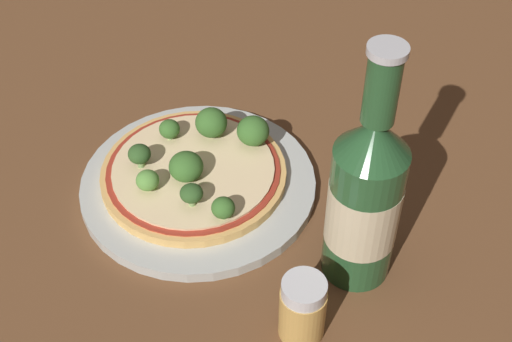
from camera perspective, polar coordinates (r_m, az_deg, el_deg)
name	(u,v)px	position (r m, az deg, el deg)	size (l,w,h in m)	color
ground_plane	(199,188)	(0.75, -4.60, -1.40)	(3.00, 3.00, 0.00)	brown
plate	(197,181)	(0.75, -4.73, -0.79)	(0.24, 0.24, 0.01)	#B2B7B2
pizza	(196,171)	(0.74, -4.82, 0.02)	(0.19, 0.19, 0.01)	tan
broccoli_floret_0	(191,194)	(0.69, -5.19, -1.82)	(0.02, 0.02, 0.02)	#7A9E5B
broccoli_floret_1	(139,154)	(0.73, -9.31, 1.32)	(0.02, 0.02, 0.03)	#7A9E5B
broccoli_floret_2	(253,131)	(0.75, -0.24, 3.23)	(0.03, 0.03, 0.03)	#7A9E5B
broccoli_floret_3	(223,208)	(0.67, -2.64, -2.97)	(0.02, 0.02, 0.02)	#7A9E5B
broccoli_floret_4	(187,167)	(0.71, -5.58, 0.32)	(0.03, 0.03, 0.03)	#7A9E5B
broccoli_floret_5	(169,129)	(0.76, -6.94, 3.34)	(0.02, 0.02, 0.02)	#7A9E5B
broccoli_floret_6	(211,123)	(0.76, -3.60, 3.88)	(0.03, 0.03, 0.03)	#7A9E5B
broccoli_floret_7	(148,181)	(0.71, -8.67, -0.76)	(0.02, 0.02, 0.02)	#7A9E5B
beer_bottle	(365,198)	(0.62, 8.70, -2.16)	(0.06, 0.06, 0.25)	#234C28
pepper_shaker	(303,309)	(0.61, 3.75, -10.94)	(0.04, 0.04, 0.07)	tan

